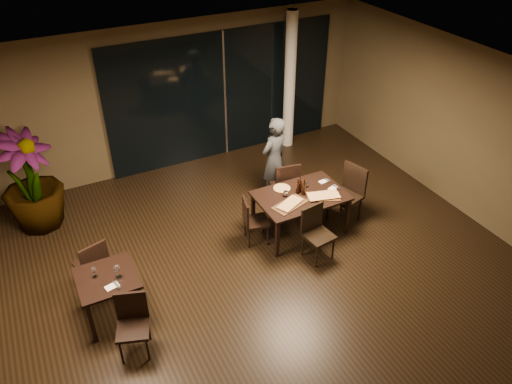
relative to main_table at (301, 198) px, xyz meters
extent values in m
plane|color=black|center=(-1.00, -0.80, -0.68)|extent=(8.00, 8.00, 0.00)
cube|color=#4A3E27|center=(-1.00, 3.25, 0.82)|extent=(8.00, 0.10, 3.00)
cube|color=#4A3E27|center=(3.05, -0.80, 0.82)|extent=(0.10, 8.00, 3.00)
cube|color=silver|center=(-1.00, -0.80, 2.34)|extent=(8.00, 8.00, 0.04)
cube|color=black|center=(0.00, 3.16, 0.67)|extent=(5.00, 0.06, 2.70)
cylinder|color=white|center=(1.40, 2.85, 0.82)|extent=(0.24, 0.24, 3.00)
cube|color=black|center=(0.00, 0.00, 0.05)|extent=(1.50, 1.00, 0.04)
cube|color=black|center=(-0.69, -0.44, -0.32)|extent=(0.06, 0.06, 0.71)
cube|color=black|center=(0.69, -0.44, -0.32)|extent=(0.06, 0.06, 0.71)
cube|color=black|center=(-0.69, 0.44, -0.32)|extent=(0.06, 0.06, 0.71)
cube|color=black|center=(0.69, 0.44, -0.32)|extent=(0.06, 0.06, 0.71)
cube|color=black|center=(-3.40, -0.50, 0.05)|extent=(0.80, 0.80, 0.04)
cube|color=black|center=(-3.74, -0.84, -0.32)|extent=(0.06, 0.06, 0.71)
cube|color=black|center=(-3.06, -0.84, -0.32)|extent=(0.06, 0.06, 0.71)
cube|color=black|center=(-3.74, -0.16, -0.32)|extent=(0.06, 0.06, 0.71)
cube|color=black|center=(-3.06, -0.16, -0.32)|extent=(0.06, 0.06, 0.71)
cube|color=black|center=(0.11, 0.76, -0.20)|extent=(0.54, 0.54, 0.05)
cylinder|color=black|center=(0.33, 0.91, -0.44)|extent=(0.04, 0.04, 0.47)
cylinder|color=black|center=(-0.05, 0.98, -0.44)|extent=(0.04, 0.04, 0.47)
cylinder|color=black|center=(0.26, 0.54, -0.44)|extent=(0.04, 0.04, 0.47)
cylinder|color=black|center=(-0.11, 0.61, -0.44)|extent=(0.04, 0.04, 0.47)
cube|color=black|center=(0.07, 0.55, 0.06)|extent=(0.46, 0.12, 0.53)
cube|color=black|center=(-0.11, -0.76, -0.24)|extent=(0.49, 0.49, 0.05)
cylinder|color=black|center=(-0.26, -0.95, -0.46)|extent=(0.04, 0.04, 0.44)
cylinder|color=black|center=(0.09, -0.91, -0.46)|extent=(0.04, 0.04, 0.44)
cylinder|color=black|center=(-0.30, -0.61, -0.46)|extent=(0.04, 0.04, 0.44)
cylinder|color=black|center=(0.04, -0.56, -0.46)|extent=(0.04, 0.04, 0.44)
cube|color=black|center=(-0.13, -0.56, 0.01)|extent=(0.43, 0.10, 0.49)
cube|color=black|center=(-0.81, 0.08, -0.27)|extent=(0.48, 0.48, 0.05)
cylinder|color=black|center=(-0.69, -0.11, -0.47)|extent=(0.03, 0.03, 0.41)
cylinder|color=black|center=(-0.61, 0.20, -0.47)|extent=(0.03, 0.03, 0.41)
cylinder|color=black|center=(-1.01, -0.03, -0.47)|extent=(0.03, 0.03, 0.41)
cylinder|color=black|center=(-0.93, 0.28, -0.47)|extent=(0.03, 0.03, 0.41)
cube|color=black|center=(-0.98, 0.13, -0.04)|extent=(0.13, 0.39, 0.45)
cube|color=black|center=(0.86, -0.11, -0.17)|extent=(0.61, 0.61, 0.06)
cylinder|color=black|center=(0.61, 0.03, -0.42)|extent=(0.04, 0.04, 0.50)
cylinder|color=black|center=(0.73, -0.36, -0.42)|extent=(0.04, 0.04, 0.50)
cylinder|color=black|center=(1.00, 0.14, -0.42)|extent=(0.04, 0.04, 0.50)
cylinder|color=black|center=(1.11, -0.25, -0.42)|extent=(0.04, 0.04, 0.50)
cube|color=black|center=(1.08, -0.05, 0.11)|extent=(0.18, 0.49, 0.56)
cube|color=black|center=(-3.51, 0.23, -0.24)|extent=(0.53, 0.53, 0.05)
cylinder|color=black|center=(-3.39, 0.45, -0.46)|extent=(0.03, 0.03, 0.43)
cylinder|color=black|center=(-3.73, 0.35, -0.46)|extent=(0.03, 0.03, 0.43)
cylinder|color=black|center=(-3.29, 0.11, -0.46)|extent=(0.03, 0.03, 0.43)
cylinder|color=black|center=(-3.63, 0.02, -0.46)|extent=(0.03, 0.03, 0.43)
cube|color=black|center=(-3.45, 0.05, 0.00)|extent=(0.42, 0.16, 0.48)
cube|color=black|center=(-3.28, -1.26, -0.25)|extent=(0.53, 0.53, 0.05)
cylinder|color=black|center=(-3.50, -1.36, -0.46)|extent=(0.03, 0.03, 0.43)
cylinder|color=black|center=(-3.18, -1.47, -0.46)|extent=(0.03, 0.03, 0.43)
cylinder|color=black|center=(-3.39, -1.04, -0.46)|extent=(0.03, 0.03, 0.43)
cylinder|color=black|center=(-3.07, -1.15, -0.46)|extent=(0.03, 0.03, 0.43)
cube|color=black|center=(-3.22, -1.08, -0.01)|extent=(0.41, 0.17, 0.47)
imported|color=#2A2D2F|center=(0.08, 1.11, 0.17)|extent=(0.67, 0.56, 1.68)
imported|color=#1F511B|center=(-4.04, 2.23, 0.24)|extent=(1.40, 1.40, 1.82)
cube|color=#3F2714|center=(-0.31, -0.17, 0.08)|extent=(0.67, 0.47, 0.01)
cube|color=#4B2E18|center=(0.31, -0.22, 0.08)|extent=(0.61, 0.49, 0.01)
cylinder|color=red|center=(-0.20, 0.31, 0.08)|extent=(0.28, 0.28, 0.01)
cylinder|color=white|center=(-0.25, 0.09, 0.12)|extent=(0.08, 0.08, 0.09)
cylinder|color=white|center=(0.22, 0.17, 0.12)|extent=(0.07, 0.07, 0.08)
cube|color=white|center=(0.59, -0.08, 0.08)|extent=(0.20, 0.15, 0.01)
cube|color=white|center=(0.58, 0.17, 0.08)|extent=(0.19, 0.13, 0.01)
cube|color=white|center=(-3.37, -0.72, 0.08)|extent=(0.20, 0.15, 0.01)
camera|label=1|loc=(-3.83, -5.86, 4.85)|focal=35.00mm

